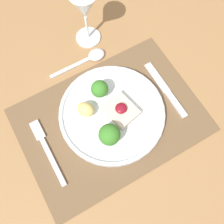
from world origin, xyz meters
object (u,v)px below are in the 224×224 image
knife (168,93)px  wine_glass_near (84,9)px  fork (46,148)px  dinner_plate (111,113)px  spoon (90,58)px

knife → wine_glass_near: (-0.10, 0.27, 0.11)m
fork → knife: bearing=-7.1°
knife → wine_glass_near: wine_glass_near is taller
dinner_plate → knife: size_ratio=1.49×
wine_glass_near → dinner_plate: bearing=-104.3°
spoon → wine_glass_near: size_ratio=1.01×
fork → spoon: bearing=36.2°
spoon → wine_glass_near: bearing=68.1°
knife → spoon: spoon is taller
knife → wine_glass_near: bearing=110.3°
fork → spoon: spoon is taller
fork → wine_glass_near: 0.37m
knife → spoon: 0.24m
knife → spoon: (-0.13, 0.20, -0.00)m
dinner_plate → wine_glass_near: 0.28m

